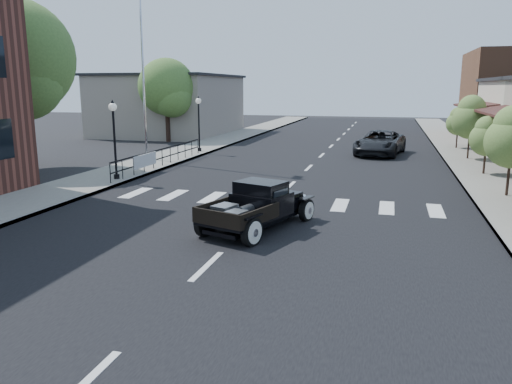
# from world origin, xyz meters

# --- Properties ---
(ground) EXTENTS (120.00, 120.00, 0.00)m
(ground) POSITION_xyz_m (0.00, 0.00, 0.00)
(ground) COLOR black
(ground) RESTS_ON ground
(road) EXTENTS (14.00, 80.00, 0.02)m
(road) POSITION_xyz_m (0.00, 15.00, 0.01)
(road) COLOR black
(road) RESTS_ON ground
(road_markings) EXTENTS (12.00, 60.00, 0.06)m
(road_markings) POSITION_xyz_m (0.00, 10.00, 0.00)
(road_markings) COLOR silver
(road_markings) RESTS_ON ground
(sidewalk_left) EXTENTS (3.00, 80.00, 0.15)m
(sidewalk_left) POSITION_xyz_m (-8.50, 15.00, 0.07)
(sidewalk_left) COLOR #99978B
(sidewalk_left) RESTS_ON ground
(sidewalk_right) EXTENTS (3.00, 80.00, 0.15)m
(sidewalk_right) POSITION_xyz_m (8.50, 15.00, 0.07)
(sidewalk_right) COLOR gray
(sidewalk_right) RESTS_ON ground
(low_building_left) EXTENTS (10.00, 12.00, 5.00)m
(low_building_left) POSITION_xyz_m (-15.00, 28.00, 2.50)
(low_building_left) COLOR gray
(low_building_left) RESTS_ON ground
(railing) EXTENTS (0.08, 10.00, 1.00)m
(railing) POSITION_xyz_m (-7.30, 10.00, 0.65)
(railing) COLOR black
(railing) RESTS_ON sidewalk_left
(banner) EXTENTS (0.04, 2.20, 0.60)m
(banner) POSITION_xyz_m (-7.22, 8.00, 0.45)
(banner) COLOR silver
(banner) RESTS_ON sidewalk_left
(lamp_post_b) EXTENTS (0.36, 0.36, 3.43)m
(lamp_post_b) POSITION_xyz_m (-7.60, 6.00, 1.87)
(lamp_post_b) COLOR black
(lamp_post_b) RESTS_ON sidewalk_left
(lamp_post_c) EXTENTS (0.36, 0.36, 3.43)m
(lamp_post_c) POSITION_xyz_m (-7.60, 16.00, 1.87)
(lamp_post_c) COLOR black
(lamp_post_c) RESTS_ON sidewalk_left
(flagpole) EXTENTS (0.12, 0.12, 12.56)m
(flagpole) POSITION_xyz_m (-9.20, 12.00, 6.43)
(flagpole) COLOR silver
(flagpole) RESTS_ON sidewalk_left
(big_tree_near) EXTENTS (5.72, 5.72, 8.40)m
(big_tree_near) POSITION_xyz_m (-14.00, 8.00, 4.20)
(big_tree_near) COLOR #476B2E
(big_tree_near) RESTS_ON ground
(big_tree_far) EXTENTS (4.27, 4.27, 6.28)m
(big_tree_far) POSITION_xyz_m (-12.50, 22.00, 3.14)
(big_tree_far) COLOR #476B2E
(big_tree_far) RESTS_ON ground
(small_tree_b) EXTENTS (1.92, 1.92, 3.21)m
(small_tree_b) POSITION_xyz_m (8.30, 6.67, 1.75)
(small_tree_b) COLOR #526F32
(small_tree_b) RESTS_ON sidewalk_right
(small_tree_c) EXTENTS (1.55, 1.55, 2.58)m
(small_tree_c) POSITION_xyz_m (8.30, 11.65, 1.44)
(small_tree_c) COLOR #526F32
(small_tree_c) RESTS_ON sidewalk_right
(small_tree_d) EXTENTS (2.05, 2.05, 3.42)m
(small_tree_d) POSITION_xyz_m (8.30, 16.90, 1.86)
(small_tree_d) COLOR #526F32
(small_tree_d) RESTS_ON sidewalk_right
(small_tree_e) EXTENTS (1.55, 1.55, 2.59)m
(small_tree_e) POSITION_xyz_m (8.30, 22.20, 1.44)
(small_tree_e) COLOR #526F32
(small_tree_e) RESTS_ON sidewalk_right
(hotrod_pickup) EXTENTS (3.20, 4.56, 1.44)m
(hotrod_pickup) POSITION_xyz_m (0.33, 0.37, 0.72)
(hotrod_pickup) COLOR black
(hotrod_pickup) RESTS_ON ground
(second_car) EXTENTS (3.33, 5.68, 1.48)m
(second_car) POSITION_xyz_m (3.41, 18.27, 0.74)
(second_car) COLOR black
(second_car) RESTS_ON ground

